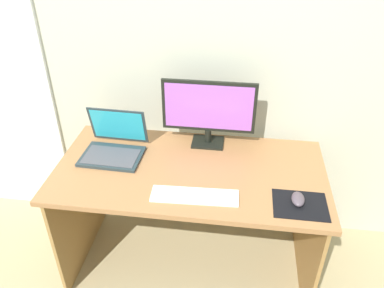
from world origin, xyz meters
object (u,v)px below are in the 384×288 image
object	(u,v)px
monitor	(209,111)
mouse	(298,199)
keyboard_external	(195,196)
laptop	(114,146)

from	to	relation	value
monitor	mouse	world-z (taller)	monitor
keyboard_external	mouse	size ratio (longest dim) A/B	4.15
keyboard_external	monitor	bearing A→B (deg)	85.70
keyboard_external	mouse	world-z (taller)	mouse
monitor	keyboard_external	xyz separation A→B (m)	(-0.02, -0.47, -0.21)
monitor	mouse	bearing A→B (deg)	-43.98
monitor	keyboard_external	world-z (taller)	monitor
laptop	mouse	xyz separation A→B (m)	(0.97, -0.28, -0.03)
monitor	mouse	distance (m)	0.67
laptop	keyboard_external	xyz separation A→B (m)	(0.49, -0.30, -0.04)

